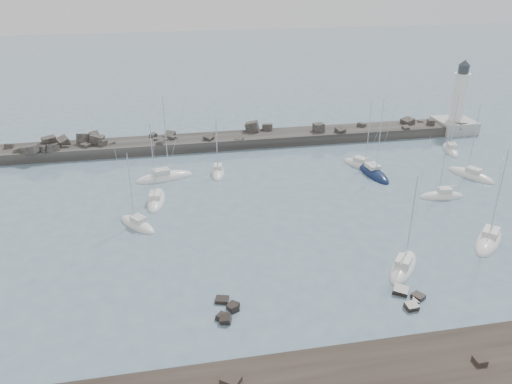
# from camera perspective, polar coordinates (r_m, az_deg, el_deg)

# --- Properties ---
(ground) EXTENTS (400.00, 400.00, 0.00)m
(ground) POSITION_cam_1_polar(r_m,az_deg,el_deg) (57.92, 0.20, -7.33)
(ground) COLOR slate
(ground) RESTS_ON ground
(rock_cluster_near) EXTENTS (2.84, 4.56, 1.40)m
(rock_cluster_near) POSITION_cam_1_polar(r_m,az_deg,el_deg) (49.91, -3.35, -13.38)
(rock_cluster_near) COLOR black
(rock_cluster_near) RESTS_ON ground
(rock_cluster_far) EXTENTS (3.12, 4.25, 1.48)m
(rock_cluster_far) POSITION_cam_1_polar(r_m,az_deg,el_deg) (53.75, 17.03, -11.46)
(rock_cluster_far) COLOR black
(rock_cluster_far) RESTS_ON ground
(breakwater) EXTENTS (115.00, 7.63, 5.20)m
(breakwater) POSITION_cam_1_polar(r_m,az_deg,el_deg) (91.35, -9.26, 5.10)
(breakwater) COLOR #2E2C29
(breakwater) RESTS_ON ground
(lighthouse) EXTENTS (7.00, 7.00, 14.60)m
(lighthouse) POSITION_cam_1_polar(r_m,az_deg,el_deg) (106.54, 21.85, 8.09)
(lighthouse) COLOR #A4A49F
(lighthouse) RESTS_ON ground
(sailboat_3) EXTENTS (3.21, 7.85, 12.07)m
(sailboat_3) POSITION_cam_1_polar(r_m,az_deg,el_deg) (71.79, -11.35, -0.94)
(sailboat_3) COLOR white
(sailboat_3) RESTS_ON ground
(sailboat_4) EXTENTS (9.31, 4.62, 14.10)m
(sailboat_4) POSITION_cam_1_polar(r_m,az_deg,el_deg) (78.92, -10.43, 1.61)
(sailboat_4) COLOR white
(sailboat_4) RESTS_ON ground
(sailboat_5) EXTENTS (5.68, 6.54, 10.64)m
(sailboat_5) POSITION_cam_1_polar(r_m,az_deg,el_deg) (65.81, -13.40, -3.68)
(sailboat_5) COLOR white
(sailboat_5) RESTS_ON ground
(sailboat_6) EXTENTS (2.92, 6.53, 10.14)m
(sailboat_6) POSITION_cam_1_polar(r_m,az_deg,el_deg) (79.71, -4.36, 2.20)
(sailboat_6) COLOR white
(sailboat_6) RESTS_ON ground
(sailboat_7) EXTENTS (6.51, 7.24, 11.93)m
(sailboat_7) POSITION_cam_1_polar(r_m,az_deg,el_deg) (57.96, 16.47, -8.31)
(sailboat_7) COLOR white
(sailboat_7) RESTS_ON ground
(sailboat_8) EXTENTS (3.56, 8.81, 13.50)m
(sailboat_8) POSITION_cam_1_polar(r_m,az_deg,el_deg) (81.35, 13.26, 2.06)
(sailboat_8) COLOR #0F1B3E
(sailboat_8) RESTS_ON ground
(sailboat_9) EXTENTS (6.65, 2.68, 10.44)m
(sailboat_9) POSITION_cam_1_polar(r_m,az_deg,el_deg) (76.31, 20.44, -0.48)
(sailboat_9) COLOR white
(sailboat_9) RESTS_ON ground
(sailboat_10) EXTENTS (5.73, 8.07, 12.41)m
(sailboat_10) POSITION_cam_1_polar(r_m,az_deg,el_deg) (85.42, 23.34, 1.74)
(sailboat_10) COLOR white
(sailboat_10) RESTS_ON ground
(sailboat_11) EXTENTS (7.69, 7.73, 13.15)m
(sailboat_11) POSITION_cam_1_polar(r_m,az_deg,el_deg) (66.75, 25.04, -5.09)
(sailboat_11) COLOR white
(sailboat_11) RESTS_ON ground
(sailboat_12) EXTENTS (3.90, 7.24, 11.15)m
(sailboat_12) POSITION_cam_1_polar(r_m,az_deg,el_deg) (95.51, 21.32, 4.46)
(sailboat_12) COLOR white
(sailboat_12) RESTS_ON ground
(sailboat_13) EXTENTS (6.05, 7.56, 11.90)m
(sailboat_13) POSITION_cam_1_polar(r_m,az_deg,el_deg) (84.17, 12.03, 2.98)
(sailboat_13) COLOR white
(sailboat_13) RESTS_ON ground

